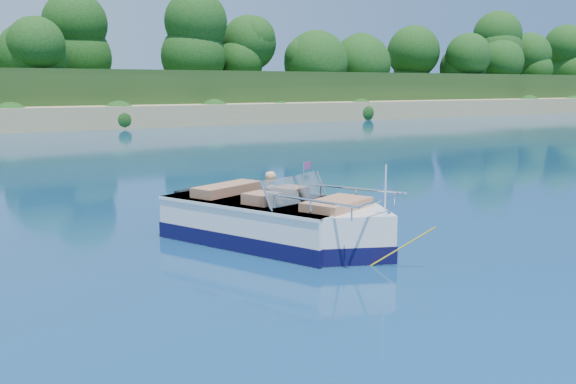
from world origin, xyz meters
name	(u,v)px	position (x,y,z in m)	size (l,w,h in m)	color
ground	(269,283)	(0.00, 0.00, 0.00)	(160.00, 160.00, 0.00)	#091B3F
motorboat	(282,225)	(1.43, 1.96, 0.36)	(3.26, 5.25, 1.85)	white
tow_tube	(275,212)	(2.55, 4.13, 0.10)	(1.93, 1.93, 0.40)	#FFB30E
boy	(270,217)	(2.45, 4.17, 0.00)	(0.52, 0.34, 1.41)	tan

